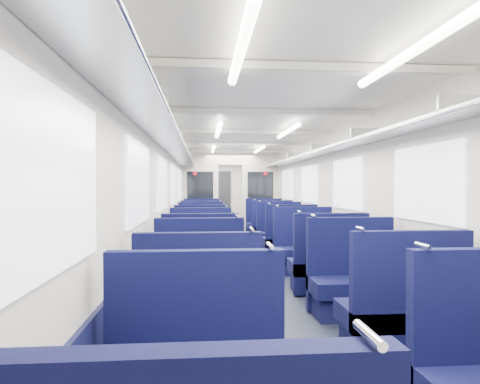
{
  "coord_description": "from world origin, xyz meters",
  "views": [
    {
      "loc": [
        -0.79,
        -9.24,
        1.4
      ],
      "look_at": [
        0.23,
        2.59,
        1.22
      ],
      "focal_mm": 32.11,
      "sensor_mm": 36.0,
      "label": 1
    }
  ],
  "objects_px": {
    "seat_19": "(264,226)",
    "seat_5": "(403,317)",
    "end_door": "(222,195)",
    "seat_6": "(199,287)",
    "seat_13": "(290,242)",
    "seat_12": "(201,243)",
    "bulkhead": "(230,191)",
    "seat_16": "(202,230)",
    "seat_11": "(304,252)",
    "seat_7": "(354,285)",
    "seat_4": "(198,322)",
    "seat_15": "(280,236)",
    "seat_17": "(271,230)",
    "seat_10": "(201,254)",
    "seat_8": "(200,268)",
    "seat_9": "(328,267)",
    "seat_14": "(201,237)",
    "seat_18": "(202,226)"
  },
  "relations": [
    {
      "from": "seat_6",
      "to": "seat_7",
      "type": "relative_size",
      "value": 1.0
    },
    {
      "from": "end_door",
      "to": "seat_16",
      "type": "bearing_deg",
      "value": -95.99
    },
    {
      "from": "end_door",
      "to": "seat_11",
      "type": "height_order",
      "value": "end_door"
    },
    {
      "from": "seat_9",
      "to": "seat_13",
      "type": "distance_m",
      "value": 2.47
    },
    {
      "from": "seat_6",
      "to": "seat_19",
      "type": "relative_size",
      "value": 1.0
    },
    {
      "from": "seat_6",
      "to": "seat_16",
      "type": "xyz_separation_m",
      "value": [
        0.0,
        5.74,
        0.0
      ]
    },
    {
      "from": "bulkhead",
      "to": "seat_4",
      "type": "xyz_separation_m",
      "value": [
        -0.83,
        -9.12,
        -0.9
      ]
    },
    {
      "from": "seat_6",
      "to": "seat_15",
      "type": "xyz_separation_m",
      "value": [
        1.66,
        4.46,
        0.0
      ]
    },
    {
      "from": "seat_13",
      "to": "bulkhead",
      "type": "bearing_deg",
      "value": 100.32
    },
    {
      "from": "bulkhead",
      "to": "seat_16",
      "type": "xyz_separation_m",
      "value": [
        -0.83,
        -2.21,
        -0.9
      ]
    },
    {
      "from": "seat_5",
      "to": "seat_7",
      "type": "height_order",
      "value": "same"
    },
    {
      "from": "seat_8",
      "to": "seat_10",
      "type": "distance_m",
      "value": 1.15
    },
    {
      "from": "seat_7",
      "to": "seat_12",
      "type": "distance_m",
      "value": 3.81
    },
    {
      "from": "seat_19",
      "to": "seat_5",
      "type": "bearing_deg",
      "value": -90.0
    },
    {
      "from": "seat_4",
      "to": "seat_13",
      "type": "bearing_deg",
      "value": 69.98
    },
    {
      "from": "seat_8",
      "to": "end_door",
      "type": "bearing_deg",
      "value": 86.24
    },
    {
      "from": "bulkhead",
      "to": "seat_10",
      "type": "bearing_deg",
      "value": -98.15
    },
    {
      "from": "seat_13",
      "to": "seat_19",
      "type": "height_order",
      "value": "same"
    },
    {
      "from": "seat_11",
      "to": "seat_18",
      "type": "xyz_separation_m",
      "value": [
        -1.66,
        4.61,
        0.0
      ]
    },
    {
      "from": "seat_5",
      "to": "seat_7",
      "type": "xyz_separation_m",
      "value": [
        0.0,
        1.14,
        0.0
      ]
    },
    {
      "from": "seat_6",
      "to": "seat_12",
      "type": "relative_size",
      "value": 1.0
    },
    {
      "from": "seat_11",
      "to": "seat_16",
      "type": "xyz_separation_m",
      "value": [
        -1.66,
        3.5,
        0.0
      ]
    },
    {
      "from": "seat_9",
      "to": "seat_17",
      "type": "relative_size",
      "value": 1.0
    },
    {
      "from": "end_door",
      "to": "seat_6",
      "type": "bearing_deg",
      "value": -93.48
    },
    {
      "from": "seat_10",
      "to": "seat_8",
      "type": "bearing_deg",
      "value": -90.0
    },
    {
      "from": "seat_9",
      "to": "seat_16",
      "type": "bearing_deg",
      "value": 109.01
    },
    {
      "from": "seat_12",
      "to": "seat_19",
      "type": "xyz_separation_m",
      "value": [
        1.66,
        3.35,
        0.0
      ]
    },
    {
      "from": "bulkhead",
      "to": "seat_4",
      "type": "distance_m",
      "value": 9.2
    },
    {
      "from": "end_door",
      "to": "seat_15",
      "type": "distance_m",
      "value": 9.26
    },
    {
      "from": "seat_5",
      "to": "seat_12",
      "type": "distance_m",
      "value": 4.86
    },
    {
      "from": "seat_11",
      "to": "seat_17",
      "type": "bearing_deg",
      "value": 90.0
    },
    {
      "from": "seat_11",
      "to": "seat_13",
      "type": "bearing_deg",
      "value": 90.0
    },
    {
      "from": "seat_14",
      "to": "seat_16",
      "type": "bearing_deg",
      "value": 90.0
    },
    {
      "from": "end_door",
      "to": "seat_4",
      "type": "xyz_separation_m",
      "value": [
        -0.83,
        -14.82,
        -0.67
      ]
    },
    {
      "from": "seat_7",
      "to": "seat_13",
      "type": "relative_size",
      "value": 1.0
    },
    {
      "from": "seat_7",
      "to": "seat_14",
      "type": "xyz_separation_m",
      "value": [
        -1.66,
        4.46,
        0.0
      ]
    },
    {
      "from": "seat_12",
      "to": "seat_19",
      "type": "height_order",
      "value": "same"
    },
    {
      "from": "seat_6",
      "to": "seat_9",
      "type": "xyz_separation_m",
      "value": [
        1.66,
        0.93,
        0.0
      ]
    },
    {
      "from": "seat_7",
      "to": "seat_18",
      "type": "relative_size",
      "value": 1.0
    },
    {
      "from": "seat_5",
      "to": "seat_17",
      "type": "bearing_deg",
      "value": 90.0
    },
    {
      "from": "bulkhead",
      "to": "seat_17",
      "type": "height_order",
      "value": "bulkhead"
    },
    {
      "from": "bulkhead",
      "to": "seat_19",
      "type": "distance_m",
      "value": 1.72
    },
    {
      "from": "seat_8",
      "to": "seat_18",
      "type": "height_order",
      "value": "same"
    },
    {
      "from": "seat_9",
      "to": "seat_18",
      "type": "distance_m",
      "value": 6.16
    },
    {
      "from": "end_door",
      "to": "seat_9",
      "type": "bearing_deg",
      "value": -86.27
    },
    {
      "from": "seat_12",
      "to": "seat_15",
      "type": "height_order",
      "value": "same"
    },
    {
      "from": "seat_12",
      "to": "seat_17",
      "type": "distance_m",
      "value": 2.76
    },
    {
      "from": "seat_18",
      "to": "seat_14",
      "type": "bearing_deg",
      "value": -90.0
    },
    {
      "from": "seat_9",
      "to": "seat_6",
      "type": "bearing_deg",
      "value": -150.83
    },
    {
      "from": "seat_4",
      "to": "end_door",
      "type": "bearing_deg",
      "value": 86.79
    }
  ]
}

